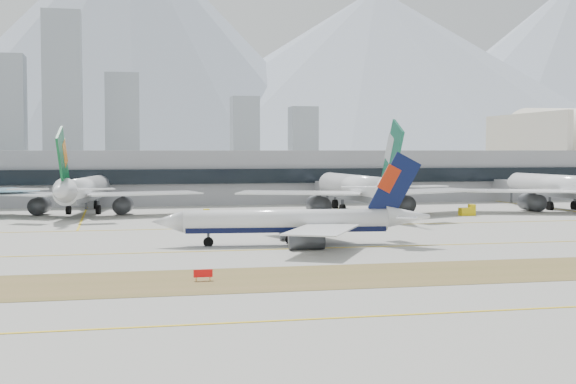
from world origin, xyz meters
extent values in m
plane|color=gray|center=(0.00, 0.00, 0.00)|extent=(3000.00, 3000.00, 0.00)
cube|color=brown|center=(0.00, -32.00, 0.02)|extent=(360.00, 18.00, 0.06)
cube|color=yellow|center=(0.00, -5.00, 0.03)|extent=(360.00, 0.45, 0.04)
cube|color=yellow|center=(0.00, -55.00, 0.03)|extent=(360.00, 0.45, 0.04)
cube|color=yellow|center=(0.00, 30.00, 0.03)|extent=(360.00, 0.45, 0.04)
cylinder|color=white|center=(-6.03, 0.27, 3.91)|extent=(32.66, 6.86, 3.55)
cube|color=black|center=(-6.03, 0.27, 2.93)|extent=(31.96, 6.27, 1.60)
cone|color=white|center=(-24.65, 2.19, 3.91)|extent=(5.30, 4.04, 3.55)
cone|color=white|center=(13.71, -1.77, 4.35)|extent=(7.54, 4.27, 3.55)
cube|color=white|center=(-0.86, 9.63, 3.37)|extent=(12.56, 19.04, 0.21)
cube|color=white|center=(12.84, 2.96, 4.62)|extent=(4.13, 5.52, 0.14)
cylinder|color=#3F4247|center=(-3.01, 6.56, 1.42)|extent=(5.66, 3.20, 2.66)
cube|color=#3F4247|center=(-3.01, 6.56, 2.49)|extent=(2.27, 0.50, 1.24)
cube|color=white|center=(-2.88, -9.95, 3.37)|extent=(15.28, 19.22, 0.21)
cube|color=white|center=(11.89, -6.22, 4.62)|extent=(4.90, 5.82, 0.14)
cylinder|color=#3F4247|center=(-4.36, -6.50, 1.42)|extent=(5.66, 3.20, 2.66)
cube|color=#3F4247|center=(-4.36, -6.50, 2.49)|extent=(2.27, 0.50, 1.24)
cube|color=#09123C|center=(11.47, -1.53, 9.30)|extent=(8.76, 1.22, 11.12)
cube|color=#B7260C|center=(10.57, -1.44, 10.50)|extent=(3.98, 0.80, 4.77)
cylinder|color=#3F4247|center=(-18.30, 1.54, 1.07)|extent=(0.43, 0.43, 2.13)
cylinder|color=black|center=(-18.30, 1.54, 0.62)|extent=(1.65, 0.78, 1.60)
cylinder|color=#3F4247|center=(-5.37, -2.12, 1.07)|extent=(0.43, 0.43, 2.13)
cylinder|color=black|center=(-5.37, -2.12, 0.62)|extent=(1.65, 0.78, 1.60)
cylinder|color=#3F4247|center=(-4.90, 2.47, 1.07)|extent=(0.43, 0.43, 2.13)
cylinder|color=black|center=(-4.90, 2.47, 0.62)|extent=(1.65, 0.78, 1.60)
cylinder|color=white|center=(-39.43, 72.26, 5.90)|extent=(11.86, 40.86, 5.36)
cube|color=slate|center=(-39.43, 72.26, 4.42)|extent=(10.93, 39.93, 2.41)
cone|color=white|center=(-35.64, 95.31, 5.90)|extent=(6.29, 6.98, 5.36)
cone|color=white|center=(-43.45, 47.83, 6.57)|extent=(6.75, 9.75, 5.36)
cube|color=white|center=(-26.12, 64.05, 5.09)|extent=(27.69, 17.15, 0.32)
cube|color=white|center=(-36.30, 48.36, 6.97)|extent=(8.01, 5.03, 0.21)
cylinder|color=#3F4247|center=(-30.44, 67.47, 2.14)|extent=(5.06, 7.32, 4.02)
cube|color=#3F4247|center=(-30.44, 67.47, 3.75)|extent=(0.85, 2.84, 1.88)
cube|color=white|center=(-54.68, 68.74, 5.09)|extent=(28.11, 23.45, 0.32)
cube|color=white|center=(-50.05, 50.62, 6.97)|extent=(8.48, 6.95, 0.21)
cylinder|color=#3F4247|center=(-49.48, 70.60, 2.14)|extent=(5.06, 7.32, 4.02)
cube|color=#3F4247|center=(-49.48, 70.60, 3.75)|extent=(0.85, 2.84, 1.88)
cube|color=#0C5629|center=(-42.99, 50.60, 12.93)|extent=(2.29, 11.14, 14.38)
cube|color=#D3680C|center=(-42.81, 51.71, 14.49)|extent=(1.40, 5.08, 6.15)
cylinder|color=#3F4247|center=(-36.94, 87.46, 1.61)|extent=(0.64, 0.64, 3.22)
cylinder|color=black|center=(-36.94, 87.46, 0.94)|extent=(1.32, 2.53, 2.41)
cylinder|color=#3F4247|center=(-43.05, 71.72, 1.61)|extent=(0.64, 0.64, 3.22)
cylinder|color=black|center=(-43.05, 71.72, 0.94)|extent=(1.32, 2.53, 2.41)
cylinder|color=#3F4247|center=(-36.18, 70.59, 1.61)|extent=(0.64, 0.64, 3.22)
cylinder|color=black|center=(-36.18, 70.59, 0.94)|extent=(1.32, 2.53, 2.41)
cylinder|color=white|center=(23.96, 59.37, 6.32)|extent=(6.97, 43.55, 5.74)
cube|color=slate|center=(23.96, 59.37, 4.74)|extent=(6.09, 42.66, 2.58)
cone|color=white|center=(23.25, 84.38, 6.32)|extent=(5.93, 6.79, 5.74)
cone|color=white|center=(24.72, 32.85, 7.03)|extent=(6.01, 9.81, 5.74)
cube|color=white|center=(39.64, 53.44, 5.45)|extent=(30.31, 22.62, 0.34)
cube|color=white|center=(32.13, 34.87, 7.46)|extent=(8.99, 6.68, 0.23)
cylinder|color=#3F4247|center=(34.39, 56.16, 2.30)|extent=(4.51, 7.35, 4.31)
cube|color=#3F4247|center=(34.39, 56.16, 4.02)|extent=(0.52, 3.03, 2.01)
cube|color=white|center=(8.65, 52.56, 5.45)|extent=(30.23, 21.44, 0.34)
cube|color=white|center=(17.20, 34.45, 7.46)|extent=(8.90, 6.31, 0.23)
cylinder|color=#3F4247|center=(13.73, 55.58, 2.30)|extent=(4.51, 7.35, 4.31)
cube|color=#3F4247|center=(13.73, 55.58, 4.02)|extent=(0.52, 3.03, 2.01)
cube|color=#155C43|center=(24.63, 35.87, 13.85)|extent=(0.86, 12.02, 15.40)
cube|color=#AEB5B8|center=(24.60, 37.07, 15.53)|extent=(0.79, 5.43, 6.59)
cylinder|color=#3F4247|center=(23.49, 75.86, 1.72)|extent=(0.69, 0.69, 3.45)
cylinder|color=black|center=(23.49, 75.86, 1.00)|extent=(1.08, 2.61, 2.58)
cylinder|color=#3F4247|center=(20.27, 58.06, 1.72)|extent=(0.69, 0.69, 3.45)
cylinder|color=black|center=(20.27, 58.06, 1.00)|extent=(1.08, 2.61, 2.58)
cylinder|color=#3F4247|center=(27.73, 58.27, 1.72)|extent=(0.69, 0.69, 3.45)
cylinder|color=black|center=(27.73, 58.27, 1.00)|extent=(1.08, 2.61, 2.58)
cylinder|color=white|center=(78.28, 59.86, 6.05)|extent=(6.80, 41.76, 5.50)
cube|color=slate|center=(78.28, 59.86, 4.54)|extent=(5.94, 40.90, 2.48)
cone|color=white|center=(77.53, 83.83, 6.05)|extent=(5.70, 6.52, 5.50)
cube|color=white|center=(63.61, 53.29, 5.23)|extent=(28.97, 20.49, 0.33)
cylinder|color=#3F4247|center=(68.48, 56.20, 2.20)|extent=(4.34, 7.06, 4.13)
cube|color=#3F4247|center=(68.48, 56.20, 3.85)|extent=(0.50, 2.90, 1.93)
cylinder|color=#3F4247|center=(77.78, 75.67, 1.65)|extent=(0.66, 0.66, 3.30)
cylinder|color=black|center=(77.78, 75.67, 0.96)|extent=(1.04, 2.51, 2.48)
cylinder|color=#3F4247|center=(74.74, 58.60, 1.65)|extent=(0.66, 0.66, 3.30)
cylinder|color=black|center=(74.74, 58.60, 0.96)|extent=(1.04, 2.51, 2.48)
cylinder|color=#3F4247|center=(81.89, 58.82, 1.65)|extent=(0.66, 0.66, 3.30)
cylinder|color=black|center=(81.89, 58.82, 0.96)|extent=(1.04, 2.51, 2.48)
cube|color=gray|center=(0.00, 115.00, 7.50)|extent=(280.00, 42.00, 15.00)
cube|color=black|center=(0.00, 93.50, 7.95)|extent=(280.00, 1.20, 4.00)
cube|color=beige|center=(110.00, 135.00, 14.10)|extent=(2.00, 57.00, 27.90)
cube|color=red|center=(-22.91, -32.00, 0.90)|extent=(2.20, 0.15, 0.90)
cylinder|color=orange|center=(-23.71, -32.00, 0.25)|extent=(0.10, 0.10, 0.50)
cylinder|color=orange|center=(-22.11, -32.00, 0.25)|extent=(0.10, 0.10, 0.50)
cube|color=#DFBE0B|center=(-14.62, 45.82, 0.90)|extent=(3.50, 2.00, 1.80)
cube|color=#DFBE0B|center=(-13.42, 45.82, 2.10)|extent=(1.20, 1.80, 1.00)
cylinder|color=black|center=(-15.82, 45.02, 0.35)|extent=(0.70, 0.30, 0.70)
cylinder|color=black|center=(-15.82, 46.62, 0.35)|extent=(0.70, 0.30, 0.70)
cylinder|color=black|center=(-13.42, 45.02, 0.35)|extent=(0.70, 0.30, 0.70)
cylinder|color=black|center=(-13.42, 46.62, 0.35)|extent=(0.70, 0.30, 0.70)
cube|color=#DFBE0B|center=(47.00, 47.30, 0.90)|extent=(3.50, 2.00, 1.80)
cube|color=#DFBE0B|center=(48.20, 47.30, 2.10)|extent=(1.20, 1.80, 1.00)
cylinder|color=black|center=(45.80, 46.50, 0.35)|extent=(0.70, 0.30, 0.70)
cylinder|color=black|center=(45.80, 48.10, 0.35)|extent=(0.70, 0.30, 0.70)
cylinder|color=black|center=(48.20, 46.50, 0.35)|extent=(0.70, 0.30, 0.70)
cylinder|color=black|center=(48.20, 48.10, 0.35)|extent=(0.70, 0.30, 0.70)
cube|color=gray|center=(-105.00, 455.00, 40.00)|extent=(30.00, 27.00, 80.00)
cube|color=gray|center=(-65.00, 450.00, 55.00)|extent=(26.00, 23.40, 110.00)
cube|color=gray|center=(-25.00, 465.00, 35.00)|extent=(24.00, 21.60, 70.00)
cube|color=gray|center=(65.00, 470.00, 27.50)|extent=(20.00, 18.00, 55.00)
cube|color=gray|center=(110.00, 470.00, 24.00)|extent=(20.00, 18.00, 48.00)
cone|color=#9EA8B7|center=(0.00, 1400.00, 211.50)|extent=(900.00, 900.00, 470.00)
cone|color=#9EA8B7|center=(480.00, 1390.00, 157.50)|extent=(1120.00, 1120.00, 350.00)
camera|label=1|loc=(-33.15, -123.64, 15.10)|focal=50.00mm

